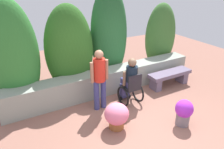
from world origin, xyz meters
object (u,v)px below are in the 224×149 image
Objects in this scene: person_in_wheelchair at (130,83)px; flower_pot_terracotta_by_wall at (184,112)px; stone_bench at (170,76)px; person_standing_companion at (100,76)px; flower_pot_purple_near at (117,115)px.

person_in_wheelchair is 1.54m from flower_pot_terracotta_by_wall.
person_standing_companion is at bearing -176.92° from stone_bench.
person_in_wheelchair is 2.04× the size of flower_pot_terracotta_by_wall.
stone_bench is 2.71m from flower_pot_purple_near.
person_in_wheelchair is at bearing 41.41° from flower_pot_purple_near.
flower_pot_terracotta_by_wall is (-1.09, -1.65, 0.04)m from stone_bench.
flower_pot_purple_near is 1.57m from flower_pot_terracotta_by_wall.
flower_pot_purple_near is (-0.03, -0.91, -0.60)m from person_standing_companion.
flower_pot_purple_near is (-0.86, -0.76, -0.29)m from person_in_wheelchair.
flower_pot_purple_near is at bearing 155.49° from flower_pot_terracotta_by_wall.
person_standing_companion is at bearing 88.26° from flower_pot_purple_near.
stone_bench is at bearing 12.57° from person_standing_companion.
stone_bench is at bearing 21.53° from flower_pot_purple_near.
person_in_wheelchair is at bearing 111.97° from flower_pot_terracotta_by_wall.
person_in_wheelchair is at bearing -170.80° from stone_bench.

